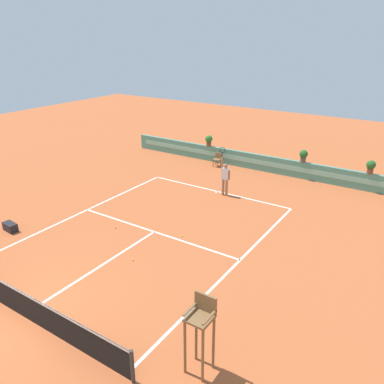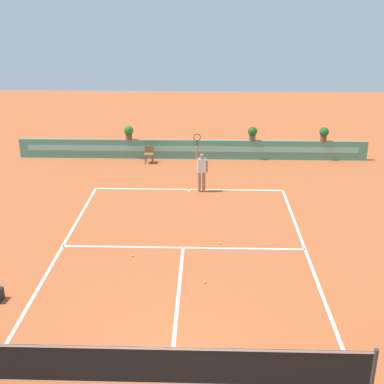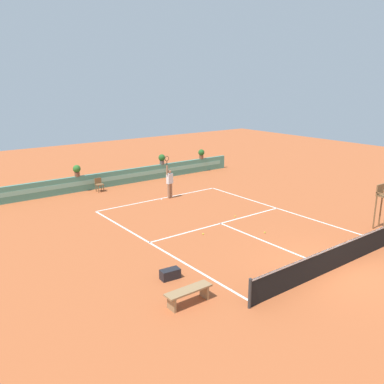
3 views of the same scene
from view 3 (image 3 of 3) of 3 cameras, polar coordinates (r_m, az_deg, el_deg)
name	(u,v)px [view 3 (image 3 of 3)]	position (r m, az deg, el deg)	size (l,w,h in m)	color
ground_plane	(226,226)	(19.94, 4.78, -4.71)	(60.00, 60.00, 0.00)	#B2562D
court_lines	(216,222)	(20.44, 3.43, -4.16)	(8.32, 11.94, 0.01)	white
net	(335,257)	(16.14, 19.34, -8.55)	(8.92, 0.10, 1.00)	#333333
back_wall_barrier	(124,177)	(28.05, -9.50, 2.09)	(18.00, 0.21, 1.00)	#4C8E7A
umpire_chair	(383,202)	(21.05, 25.15, -1.22)	(0.60, 0.60, 2.14)	brown
ball_kid_chair	(99,184)	(26.51, -12.87, 1.10)	(0.44, 0.44, 0.85)	brown
bench_courtside	(188,293)	(13.15, -0.50, -13.93)	(1.60, 0.44, 0.51)	#99754C
gear_bag	(170,274)	(14.76, -3.08, -11.38)	(0.70, 0.36, 0.36)	black
tennis_player	(170,181)	(24.24, -3.15, 1.54)	(0.62, 0.26, 2.58)	#9E7051
tennis_ball_near_baseline	(203,234)	(18.74, 1.57, -5.88)	(0.07, 0.07, 0.07)	#CCE033
tennis_ball_mid_court	(235,216)	(21.21, 6.04, -3.40)	(0.07, 0.07, 0.07)	#CCE033
tennis_ball_by_sideline	(265,232)	(19.20, 10.15, -5.59)	(0.07, 0.07, 0.07)	#CCE033
potted_plant_left	(77,170)	(26.55, -15.81, 3.00)	(0.48, 0.48, 0.72)	brown
potted_plant_far_right	(201,153)	(31.48, 1.32, 5.42)	(0.48, 0.48, 0.72)	brown
potted_plant_right	(162,159)	(29.39, -4.24, 4.68)	(0.48, 0.48, 0.72)	#514C47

